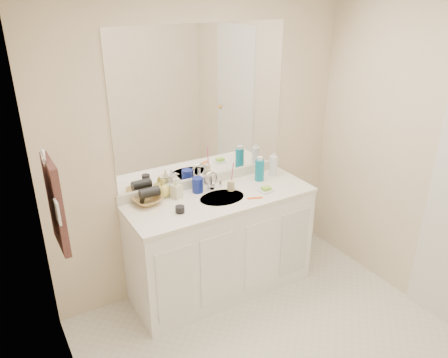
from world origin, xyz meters
TOP-DOWN VIEW (x-y plane):
  - wall_back at (0.00, 1.30)m, footprint 2.60×0.02m
  - wall_left at (-1.30, 0.00)m, footprint 0.02×2.60m
  - vanity_cabinet at (0.00, 1.02)m, footprint 1.50×0.55m
  - countertop at (0.00, 1.02)m, footprint 1.52×0.57m
  - backsplash at (0.00, 1.29)m, footprint 1.52×0.03m
  - sink_basin at (0.00, 1.00)m, footprint 0.37×0.37m
  - faucet at (0.00, 1.18)m, footprint 0.02×0.02m
  - mirror at (0.00, 1.29)m, footprint 1.48×0.01m
  - blue_mug at (-0.12, 1.19)m, footprint 0.10×0.10m
  - tan_cup at (0.13, 1.08)m, footprint 0.07×0.07m
  - toothbrush at (0.14, 1.08)m, footprint 0.02×0.04m
  - mouthwash_bottle at (0.44, 1.13)m, footprint 0.08×0.08m
  - clear_pump_bottle at (0.60, 1.15)m, footprint 0.08×0.08m
  - soap_dish at (0.36, 0.92)m, footprint 0.13×0.11m
  - green_soap at (0.36, 0.92)m, footprint 0.08×0.06m
  - orange_comb at (0.21, 0.86)m, footprint 0.12×0.07m
  - dark_jar at (-0.39, 0.95)m, footprint 0.08×0.08m
  - soap_bottle_white at (-0.28, 1.24)m, footprint 0.09×0.09m
  - soap_bottle_cream at (-0.31, 1.19)m, footprint 0.10×0.10m
  - soap_bottle_yellow at (-0.39, 1.25)m, footprint 0.14×0.14m
  - wicker_basket at (-0.54, 1.20)m, footprint 0.25×0.25m
  - hair_dryer at (-0.52, 1.20)m, footprint 0.15×0.08m
  - towel_ring at (-1.27, 0.77)m, footprint 0.01×0.11m
  - hand_towel at (-1.25, 0.77)m, footprint 0.04×0.32m
  - switch_plate at (-1.27, 0.57)m, footprint 0.01×0.08m

SIDE VIEW (x-z plane):
  - vanity_cabinet at x=0.00m, z-range 0.00..0.85m
  - countertop at x=0.00m, z-range 0.85..0.88m
  - sink_basin at x=0.00m, z-range 0.86..0.88m
  - orange_comb at x=0.21m, z-range 0.88..0.89m
  - soap_dish at x=0.36m, z-range 0.88..0.89m
  - dark_jar at x=-0.39m, z-range 0.88..0.93m
  - green_soap at x=0.36m, z-range 0.89..0.92m
  - wicker_basket at x=-0.54m, z-range 0.88..0.93m
  - backsplash at x=0.00m, z-range 0.88..0.96m
  - tan_cup at x=0.13m, z-range 0.88..0.96m
  - faucet at x=0.00m, z-range 0.88..0.99m
  - blue_mug at x=-0.12m, z-range 0.88..1.00m
  - soap_bottle_yellow at x=-0.39m, z-range 0.88..1.03m
  - soap_bottle_cream at x=-0.31m, z-range 0.88..1.04m
  - clear_pump_bottle at x=0.60m, z-range 0.88..1.06m
  - hair_dryer at x=-0.52m, z-range 0.93..1.01m
  - soap_bottle_white at x=-0.28m, z-range 0.88..1.06m
  - mouthwash_bottle at x=0.44m, z-range 0.88..1.06m
  - toothbrush at x=0.14m, z-range 0.94..1.12m
  - wall_back at x=0.00m, z-range 0.00..2.40m
  - wall_left at x=-1.30m, z-range 0.00..2.40m
  - hand_towel at x=-1.25m, z-range 0.98..1.52m
  - switch_plate at x=-1.27m, z-range 1.24..1.36m
  - towel_ring at x=-1.27m, z-range 1.49..1.61m
  - mirror at x=0.00m, z-range 0.96..2.16m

